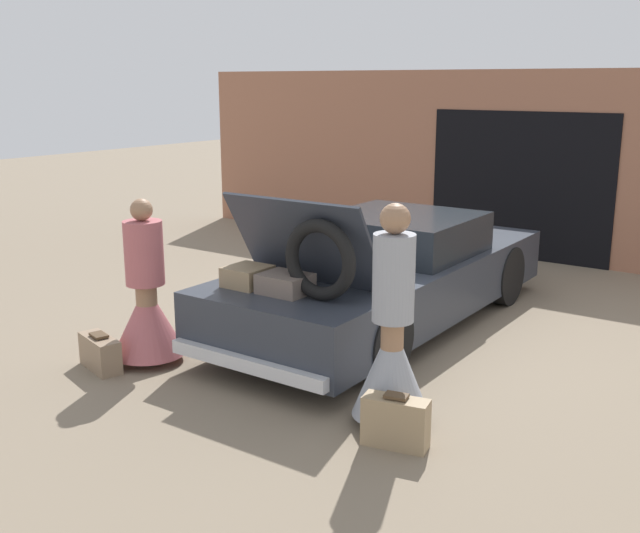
# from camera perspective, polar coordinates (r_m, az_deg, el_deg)

# --- Properties ---
(ground_plane) EXTENTS (40.00, 40.00, 0.00)m
(ground_plane) POSITION_cam_1_polar(r_m,az_deg,el_deg) (8.41, 5.09, -4.31)
(ground_plane) COLOR #7F705B
(garage_wall_back) EXTENTS (12.00, 0.14, 2.80)m
(garage_wall_back) POSITION_cam_1_polar(r_m,az_deg,el_deg) (11.68, 15.13, 7.39)
(garage_wall_back) COLOR #9E664C
(garage_wall_back) RESTS_ON ground_plane
(car) EXTENTS (1.80, 4.81, 1.63)m
(car) POSITION_cam_1_polar(r_m,az_deg,el_deg) (8.25, 5.16, -0.63)
(car) COLOR #2D333D
(car) RESTS_ON ground_plane
(person_left) EXTENTS (0.69, 0.69, 1.58)m
(person_left) POSITION_cam_1_polar(r_m,az_deg,el_deg) (7.29, -13.05, -2.92)
(person_left) COLOR #997051
(person_left) RESTS_ON ground_plane
(person_right) EXTENTS (0.61, 0.61, 1.76)m
(person_right) POSITION_cam_1_polar(r_m,az_deg,el_deg) (5.81, 5.50, -6.23)
(person_right) COLOR #997051
(person_right) RESTS_ON ground_plane
(suitcase_beside_left_person) EXTENTS (0.58, 0.35, 0.35)m
(suitcase_beside_left_person) POSITION_cam_1_polar(r_m,az_deg,el_deg) (7.32, -16.41, -6.33)
(suitcase_beside_left_person) COLOR #8C7259
(suitcase_beside_left_person) RESTS_ON ground_plane
(suitcase_beside_right_person) EXTENTS (0.51, 0.28, 0.41)m
(suitcase_beside_right_person) POSITION_cam_1_polar(r_m,az_deg,el_deg) (5.63, 5.78, -11.71)
(suitcase_beside_right_person) COLOR #9E8460
(suitcase_beside_right_person) RESTS_ON ground_plane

